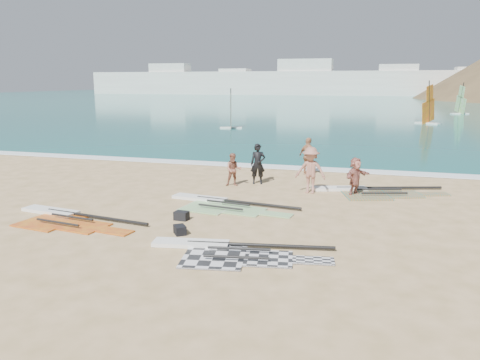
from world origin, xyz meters
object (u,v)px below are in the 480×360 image
(rig_orange, at_px, (368,191))
(beachgoer_back, at_px, (308,156))
(rig_grey, at_px, (224,251))
(gear_bag_far, at_px, (180,230))
(beachgoer_left, at_px, (233,170))
(beachgoer_mid, at_px, (311,170))
(gear_bag_near, at_px, (182,216))
(rig_green, at_px, (218,204))
(rig_red, at_px, (64,218))
(person_wetsuit, at_px, (258,164))
(beachgoer_right, at_px, (355,177))

(rig_orange, relative_size, beachgoer_back, 3.05)
(rig_grey, bearing_deg, gear_bag_far, 138.21)
(beachgoer_left, height_order, beachgoer_mid, beachgoer_mid)
(beachgoer_back, bearing_deg, rig_grey, 118.77)
(gear_bag_near, distance_m, gear_bag_far, 1.54)
(rig_green, relative_size, rig_red, 1.00)
(rig_green, relative_size, beachgoer_left, 3.59)
(rig_grey, relative_size, rig_green, 0.99)
(person_wetsuit, distance_m, beachgoer_right, 4.56)
(beachgoer_left, bearing_deg, rig_green, -101.47)
(rig_grey, xyz_separation_m, person_wetsuit, (-1.28, 8.92, 0.89))
(gear_bag_far, height_order, person_wetsuit, person_wetsuit)
(gear_bag_near, height_order, beachgoer_right, beachgoer_right)
(gear_bag_near, distance_m, beachgoer_back, 9.70)
(rig_green, bearing_deg, beachgoer_left, 105.10)
(beachgoer_right, bearing_deg, gear_bag_far, 175.49)
(rig_red, height_order, beachgoer_back, beachgoer_back)
(rig_green, height_order, gear_bag_near, gear_bag_near)
(rig_green, relative_size, beachgoer_back, 2.82)
(rig_orange, xyz_separation_m, beachgoer_right, (-0.53, -0.70, 0.76))
(beachgoer_mid, distance_m, beachgoer_right, 1.86)
(gear_bag_near, bearing_deg, rig_orange, 44.66)
(rig_grey, height_order, gear_bag_far, gear_bag_far)
(person_wetsuit, relative_size, beachgoer_left, 1.25)
(person_wetsuit, bearing_deg, rig_orange, -19.08)
(person_wetsuit, xyz_separation_m, beachgoer_mid, (2.58, -1.15, 0.05))
(rig_orange, height_order, rig_red, rig_orange)
(rig_orange, xyz_separation_m, beachgoer_back, (-3.04, 3.20, 0.90))
(rig_red, distance_m, gear_bag_near, 4.06)
(rig_green, relative_size, rig_orange, 0.92)
(rig_green, bearing_deg, rig_red, -136.12)
(beachgoer_mid, bearing_deg, beachgoer_right, 5.56)
(person_wetsuit, distance_m, beachgoer_left, 1.21)
(gear_bag_far, bearing_deg, person_wetsuit, 86.09)
(beachgoer_back, bearing_deg, gear_bag_near, 103.73)
(rig_red, relative_size, beachgoer_back, 2.81)
(beachgoer_back, bearing_deg, beachgoer_mid, 131.38)
(rig_red, relative_size, beachgoer_right, 3.31)
(rig_orange, bearing_deg, beachgoer_right, -143.79)
(rig_orange, bearing_deg, beachgoer_back, 116.54)
(gear_bag_near, height_order, beachgoer_mid, beachgoer_mid)
(rig_green, bearing_deg, beachgoer_right, 39.64)
(beachgoer_right, bearing_deg, rig_grey, -169.89)
(person_wetsuit, bearing_deg, beachgoer_right, -28.43)
(rig_green, height_order, person_wetsuit, person_wetsuit)
(rig_red, distance_m, person_wetsuit, 9.02)
(gear_bag_near, bearing_deg, gear_bag_far, -68.61)
(rig_red, distance_m, beachgoer_right, 11.41)
(rig_grey, bearing_deg, rig_orange, 57.02)
(beachgoer_left, bearing_deg, gear_bag_far, -105.48)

